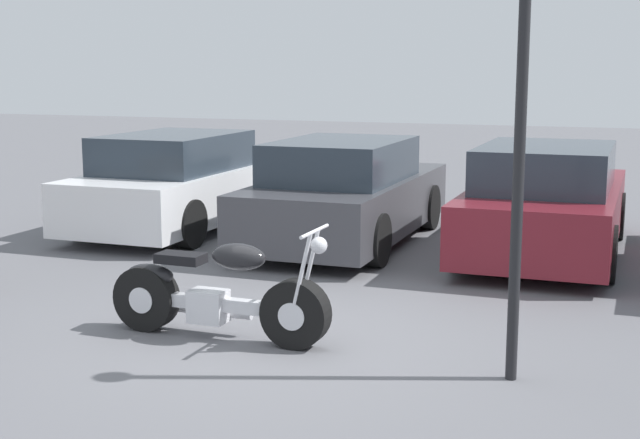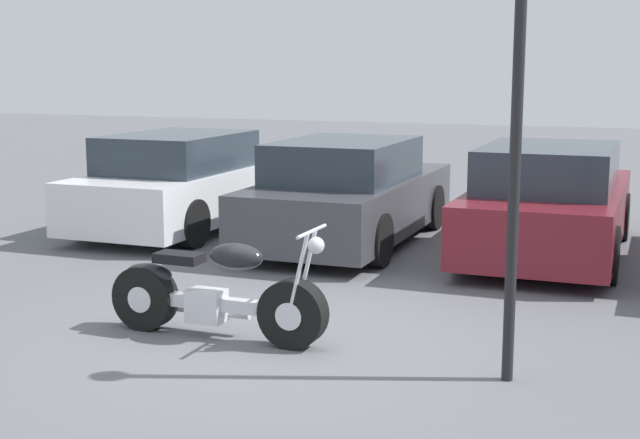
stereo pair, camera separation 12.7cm
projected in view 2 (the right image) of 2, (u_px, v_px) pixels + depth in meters
ground_plane at (273, 341)px, 8.09m from camera, size 60.00×60.00×0.00m
motorcycle at (214, 295)px, 8.12m from camera, size 2.14×0.62×1.08m
parked_car_white at (186, 183)px, 13.57m from camera, size 1.90×4.46×1.46m
parked_car_dark_grey at (349, 194)px, 12.42m from camera, size 1.90×4.46×1.46m
parked_car_maroon at (549, 204)px, 11.59m from camera, size 1.90×4.46×1.46m
lamp_post at (518, 94)px, 6.70m from camera, size 0.24×0.24×3.50m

